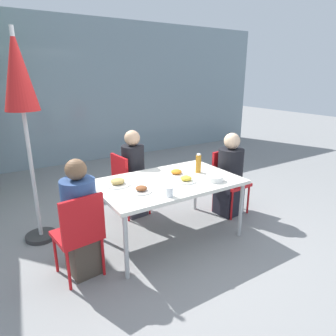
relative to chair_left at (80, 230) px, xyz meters
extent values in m
plane|color=gray|center=(1.09, 0.21, -0.51)|extent=(24.00, 24.00, 0.00)
cube|color=gray|center=(1.09, 4.05, 0.99)|extent=(10.00, 0.20, 3.00)
cube|color=silver|center=(1.09, 0.21, 0.19)|extent=(1.61, 1.01, 0.04)
cylinder|color=#B7B7B7|center=(0.35, -0.23, -0.17)|extent=(0.04, 0.04, 0.68)
cylinder|color=#B7B7B7|center=(1.84, -0.23, -0.17)|extent=(0.04, 0.04, 0.68)
cylinder|color=#B7B7B7|center=(0.35, 0.65, -0.17)|extent=(0.04, 0.04, 0.68)
cylinder|color=#B7B7B7|center=(1.84, 0.65, -0.17)|extent=(0.04, 0.04, 0.68)
cube|color=red|center=(-0.01, 0.08, -0.08)|extent=(0.44, 0.44, 0.04)
cube|color=red|center=(0.01, -0.10, 0.15)|extent=(0.40, 0.08, 0.42)
cylinder|color=red|center=(-0.20, 0.23, -0.30)|extent=(0.03, 0.03, 0.41)
cylinder|color=red|center=(0.14, 0.27, -0.30)|extent=(0.03, 0.03, 0.41)
cylinder|color=red|center=(-0.16, -0.11, -0.30)|extent=(0.03, 0.03, 0.41)
cylinder|color=red|center=(0.18, -0.07, -0.30)|extent=(0.03, 0.03, 0.41)
cube|color=#473D33|center=(0.04, 0.09, -0.28)|extent=(0.32, 0.32, 0.45)
cylinder|color=navy|center=(0.04, 0.09, 0.20)|extent=(0.32, 0.32, 0.52)
sphere|color=brown|center=(0.04, 0.09, 0.56)|extent=(0.20, 0.20, 0.20)
cube|color=red|center=(2.20, 0.30, -0.08)|extent=(0.43, 0.43, 0.04)
cube|color=red|center=(2.18, 0.49, 0.15)|extent=(0.40, 0.07, 0.42)
cylinder|color=red|center=(2.38, 0.15, -0.30)|extent=(0.03, 0.03, 0.41)
cylinder|color=red|center=(2.04, 0.12, -0.30)|extent=(0.03, 0.03, 0.41)
cylinder|color=red|center=(2.35, 0.49, -0.30)|extent=(0.03, 0.03, 0.41)
cylinder|color=red|center=(2.01, 0.46, -0.30)|extent=(0.03, 0.03, 0.41)
cube|color=black|center=(2.15, 0.30, -0.28)|extent=(0.33, 0.33, 0.45)
cylinder|color=black|center=(2.15, 0.30, 0.18)|extent=(0.34, 0.34, 0.48)
sphere|color=beige|center=(2.15, 0.30, 0.53)|extent=(0.22, 0.22, 0.22)
cube|color=red|center=(1.01, 1.01, -0.08)|extent=(0.44, 0.44, 0.04)
cube|color=red|center=(0.83, 0.99, 0.15)|extent=(0.07, 0.40, 0.42)
cylinder|color=red|center=(1.17, 1.20, -0.30)|extent=(0.03, 0.03, 0.41)
cylinder|color=red|center=(1.20, 0.86, -0.30)|extent=(0.03, 0.03, 0.41)
cylinder|color=red|center=(0.83, 1.16, -0.30)|extent=(0.03, 0.03, 0.41)
cylinder|color=red|center=(0.86, 0.83, -0.30)|extent=(0.03, 0.03, 0.41)
cube|color=#383842|center=(1.02, 0.96, -0.28)|extent=(0.30, 0.30, 0.45)
cylinder|color=black|center=(1.02, 0.96, 0.21)|extent=(0.30, 0.30, 0.54)
sphere|color=tan|center=(1.02, 0.96, 0.58)|extent=(0.20, 0.20, 0.20)
cylinder|color=#333333|center=(-0.21, 0.99, -0.48)|extent=(0.36, 0.36, 0.05)
cylinder|color=#BCBCBC|center=(-0.21, 0.99, 0.66)|extent=(0.04, 0.04, 2.34)
cone|color=red|center=(-0.21, 0.99, 1.42)|extent=(0.35, 0.35, 0.82)
cylinder|color=white|center=(0.55, 0.38, 0.22)|extent=(0.28, 0.28, 0.01)
ellipsoid|color=tan|center=(0.55, 0.38, 0.26)|extent=(0.15, 0.15, 0.06)
cylinder|color=white|center=(1.25, 0.07, 0.22)|extent=(0.23, 0.23, 0.01)
ellipsoid|color=gold|center=(1.25, 0.07, 0.25)|extent=(0.13, 0.13, 0.05)
cylinder|color=white|center=(1.29, 0.32, 0.22)|extent=(0.24, 0.24, 0.01)
ellipsoid|color=orange|center=(1.29, 0.32, 0.25)|extent=(0.13, 0.13, 0.05)
cylinder|color=white|center=(0.68, 0.07, 0.22)|extent=(0.22, 0.22, 0.01)
ellipsoid|color=brown|center=(0.68, 0.07, 0.25)|extent=(0.12, 0.12, 0.05)
cylinder|color=#B7751E|center=(1.57, 0.26, 0.32)|extent=(0.07, 0.07, 0.22)
cylinder|color=white|center=(1.57, 0.26, 0.44)|extent=(0.05, 0.05, 0.02)
cylinder|color=white|center=(0.86, -0.19, 0.26)|extent=(0.08, 0.08, 0.10)
cylinder|color=white|center=(1.54, -0.09, 0.24)|extent=(0.20, 0.20, 0.06)
camera|label=1|loc=(-0.62, -2.51, 1.38)|focal=32.00mm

